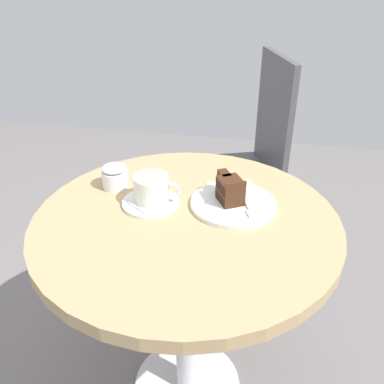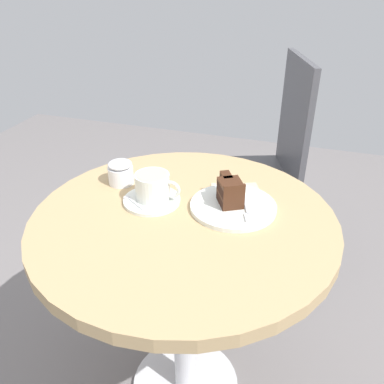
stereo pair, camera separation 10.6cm
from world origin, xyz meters
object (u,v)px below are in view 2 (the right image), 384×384
(saucer, at_px, (152,200))
(coffee_cup, at_px, (153,186))
(fork, at_px, (247,210))
(sugar_pot, at_px, (121,172))
(teaspoon, at_px, (132,201))
(cake_plate, at_px, (233,206))
(cake_slice, at_px, (230,192))
(cafe_chair, at_px, (271,154))
(napkin, at_px, (237,194))

(saucer, height_order, coffee_cup, coffee_cup)
(fork, xyz_separation_m, sugar_pot, (-0.38, 0.06, 0.02))
(coffee_cup, relative_size, teaspoon, 1.52)
(teaspoon, xyz_separation_m, fork, (0.30, 0.04, 0.00))
(cake_plate, bearing_deg, cake_slice, 151.12)
(cake_slice, bearing_deg, coffee_cup, -170.12)
(coffee_cup, distance_m, cafe_chair, 0.77)
(teaspoon, distance_m, napkin, 0.29)
(teaspoon, height_order, sugar_pot, sugar_pot)
(saucer, distance_m, cafe_chair, 0.77)
(cafe_chair, height_order, sugar_pot, cafe_chair)
(cake_plate, bearing_deg, coffee_cup, -172.55)
(saucer, relative_size, cake_plate, 0.68)
(cake_plate, xyz_separation_m, sugar_pot, (-0.34, 0.04, 0.03))
(cake_plate, xyz_separation_m, napkin, (-0.00, 0.07, -0.00))
(fork, height_order, cafe_chair, cafe_chair)
(cake_slice, bearing_deg, cake_plate, -28.88)
(sugar_pot, bearing_deg, cafe_chair, 61.51)
(saucer, bearing_deg, fork, 3.19)
(napkin, height_order, sugar_pot, sugar_pot)
(coffee_cup, relative_size, cake_plate, 0.55)
(coffee_cup, xyz_separation_m, cake_slice, (0.20, 0.04, -0.00))
(coffee_cup, bearing_deg, napkin, 25.56)
(fork, height_order, napkin, fork)
(cake_slice, height_order, napkin, cake_slice)
(teaspoon, height_order, fork, fork)
(cafe_chair, distance_m, sugar_pot, 0.76)
(cake_slice, bearing_deg, teaspoon, -163.89)
(cake_slice, height_order, fork, cake_slice)
(saucer, distance_m, sugar_pot, 0.15)
(teaspoon, relative_size, fork, 0.63)
(fork, height_order, sugar_pot, sugar_pot)
(saucer, bearing_deg, cafe_chair, 72.48)
(coffee_cup, distance_m, cake_plate, 0.22)
(cake_plate, height_order, cafe_chair, cafe_chair)
(teaspoon, xyz_separation_m, sugar_pot, (-0.08, 0.10, 0.02))
(fork, bearing_deg, teaspoon, -100.97)
(sugar_pot, bearing_deg, coffee_cup, -26.37)
(teaspoon, distance_m, fork, 0.31)
(teaspoon, relative_size, sugar_pot, 1.13)
(coffee_cup, xyz_separation_m, cafe_chair, (0.23, 0.72, -0.19))
(cafe_chair, bearing_deg, teaspoon, -40.39)
(napkin, height_order, cafe_chair, cafe_chair)
(saucer, distance_m, teaspoon, 0.05)
(cake_slice, relative_size, cafe_chair, 0.11)
(saucer, xyz_separation_m, napkin, (0.21, 0.11, -0.00))
(saucer, height_order, cake_plate, cake_plate)
(teaspoon, distance_m, cafe_chair, 0.82)
(coffee_cup, distance_m, napkin, 0.24)
(napkin, xyz_separation_m, sugar_pot, (-0.34, -0.04, 0.03))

